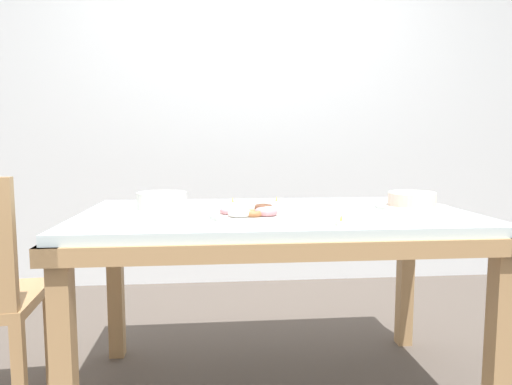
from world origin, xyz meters
name	(u,v)px	position (x,y,z in m)	size (l,w,h in m)	color
wall_back	(247,110)	(0.00, 1.62, 1.30)	(8.00, 0.10, 2.60)	silver
dining_table	(276,234)	(0.00, 0.00, 0.68)	(1.60, 0.91, 0.77)	silver
cake_chocolate_round	(412,201)	(0.59, 0.03, 0.80)	(0.30, 0.30, 0.07)	silver
pastry_platter	(251,213)	(-0.12, -0.15, 0.79)	(0.31, 0.31, 0.04)	silver
plate_stack	(162,200)	(-0.47, 0.12, 0.81)	(0.21, 0.21, 0.07)	silver
tealight_near_front	(276,202)	(0.03, 0.20, 0.78)	(0.04, 0.04, 0.04)	silver
tealight_near_cakes	(233,203)	(-0.17, 0.19, 0.78)	(0.04, 0.04, 0.04)	silver
tealight_left_edge	(341,222)	(0.17, -0.35, 0.78)	(0.04, 0.04, 0.04)	silver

